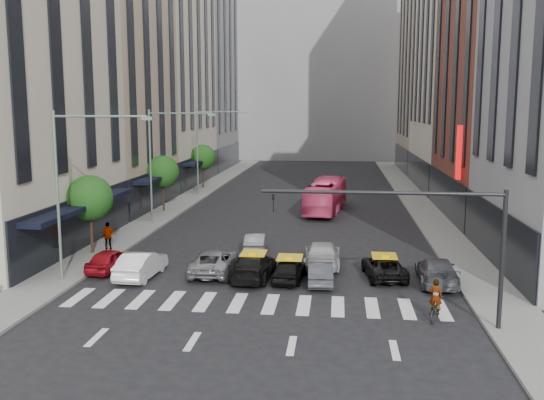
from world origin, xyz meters
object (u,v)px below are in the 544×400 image
(streetlamp_far, at_px, (206,140))
(car_red, at_px, (110,260))
(taxi_left, at_px, (254,266))
(streetlamp_mid, at_px, (162,151))
(pedestrian_far, at_px, (108,236))
(taxi_center, at_px, (290,269))
(car_white_front, at_px, (141,265))
(streetlamp_near, at_px, (74,173))
(bus, at_px, (326,196))
(motorcycle, at_px, (435,309))

(streetlamp_far, xyz_separation_m, car_red, (0.84, -29.65, -5.25))
(car_red, xyz_separation_m, taxi_left, (8.39, -0.65, 0.05))
(car_red, distance_m, taxi_left, 8.42)
(taxi_left, bearing_deg, streetlamp_mid, -53.82)
(streetlamp_mid, distance_m, taxi_left, 17.80)
(streetlamp_mid, bearing_deg, car_red, -86.46)
(taxi_left, distance_m, pedestrian_far, 11.50)
(car_red, xyz_separation_m, taxi_center, (10.39, -0.84, -0.01))
(streetlamp_far, xyz_separation_m, pedestrian_far, (-1.02, -25.12, -4.85))
(streetlamp_mid, height_order, car_white_front, streetlamp_mid)
(streetlamp_far, bearing_deg, taxi_left, -73.05)
(streetlamp_near, relative_size, taxi_center, 2.39)
(streetlamp_near, relative_size, bus, 0.86)
(streetlamp_far, relative_size, bus, 0.86)
(pedestrian_far, bearing_deg, motorcycle, 139.22)
(streetlamp_far, distance_m, car_white_front, 31.33)
(car_white_front, bearing_deg, motorcycle, 164.83)
(car_red, relative_size, motorcycle, 2.09)
(car_red, xyz_separation_m, bus, (11.86, 21.37, 0.80))
(pedestrian_far, bearing_deg, streetlamp_far, -103.90)
(taxi_left, relative_size, taxi_center, 1.30)
(streetlamp_mid, height_order, streetlamp_far, same)
(car_white_front, bearing_deg, pedestrian_far, -50.80)
(bus, xyz_separation_m, motorcycle, (5.42, -27.54, -0.98))
(streetlamp_far, distance_m, pedestrian_far, 25.60)
(taxi_left, distance_m, taxi_center, 2.01)
(motorcycle, bearing_deg, bus, -59.68)
(streetlamp_near, relative_size, motorcycle, 4.89)
(streetlamp_near, height_order, car_white_front, streetlamp_near)
(streetlamp_near, height_order, taxi_left, streetlamp_near)
(streetlamp_near, xyz_separation_m, bus, (12.70, 23.72, -4.45))
(car_white_front, bearing_deg, car_red, -23.16)
(streetlamp_near, height_order, car_red, streetlamp_near)
(car_red, bearing_deg, motorcycle, 166.37)
(bus, bearing_deg, streetlamp_far, -26.04)
(car_red, relative_size, taxi_center, 1.02)
(streetlamp_far, height_order, pedestrian_far, streetlamp_far)
(taxi_left, bearing_deg, streetlamp_near, 13.73)
(pedestrian_far, bearing_deg, taxi_center, 144.77)
(streetlamp_near, bearing_deg, motorcycle, -11.89)
(streetlamp_near, xyz_separation_m, streetlamp_far, (0.00, 32.00, 0.00))
(streetlamp_far, bearing_deg, car_white_front, -84.35)
(streetlamp_far, bearing_deg, pedestrian_far, -92.32)
(car_red, distance_m, motorcycle, 18.34)
(car_red, bearing_deg, pedestrian_far, -61.66)
(streetlamp_near, distance_m, pedestrian_far, 8.48)
(taxi_left, xyz_separation_m, taxi_center, (2.00, -0.19, -0.07))
(bus, bearing_deg, taxi_center, 93.30)
(streetlamp_far, height_order, motorcycle, streetlamp_far)
(streetlamp_far, distance_m, taxi_left, 32.10)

